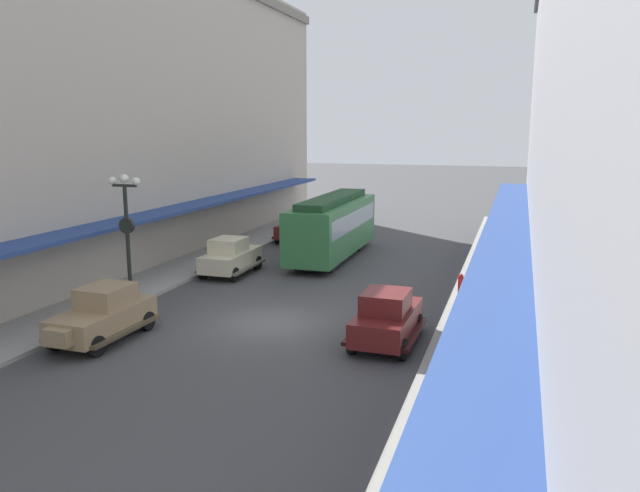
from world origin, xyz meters
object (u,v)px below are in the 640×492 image
object	(u,v)px
parked_car_4	(231,255)
fire_hydrant	(461,283)
pedestrian_1	(483,364)
parked_car_3	(298,226)
streetcar	(333,224)
parked_car_1	(322,216)
parked_car_0	(387,316)
parked_car_2	(103,313)
lamp_post_with_clock	(127,232)
pedestrian_0	(502,367)

from	to	relation	value
parked_car_4	fire_hydrant	distance (m)	11.16
fire_hydrant	pedestrian_1	bearing A→B (deg)	-81.66
parked_car_3	streetcar	xyz separation A→B (m)	(3.62, -4.37, 0.96)
parked_car_1	parked_car_4	bearing A→B (deg)	-90.46
parked_car_1	streetcar	xyz separation A→B (m)	(3.55, -9.22, 0.96)
parked_car_0	parked_car_4	bearing A→B (deg)	141.89
parked_car_0	parked_car_2	world-z (taller)	same
lamp_post_with_clock	pedestrian_1	xyz separation A→B (m)	(14.26, -4.95, -1.97)
parked_car_2	pedestrian_0	world-z (taller)	parked_car_2
parked_car_0	fire_hydrant	size ratio (longest dim) A/B	5.22
parked_car_2	lamp_post_with_clock	world-z (taller)	lamp_post_with_clock
parked_car_2	lamp_post_with_clock	size ratio (longest dim) A/B	0.83
parked_car_0	streetcar	bearing A→B (deg)	114.45
streetcar	lamp_post_with_clock	size ratio (longest dim) A/B	1.86
parked_car_4	pedestrian_1	size ratio (longest dim) A/B	2.56
parked_car_0	parked_car_4	distance (m)	11.87
parked_car_2	streetcar	world-z (taller)	streetcar
parked_car_4	streetcar	bearing A→B (deg)	54.51
pedestrian_0	fire_hydrant	bearing A→B (deg)	100.90
parked_car_4	pedestrian_1	world-z (taller)	parked_car_4
parked_car_0	parked_car_4	xyz separation A→B (m)	(-9.34, 7.33, 0.00)
fire_hydrant	parked_car_1	bearing A→B (deg)	126.43
parked_car_3	fire_hydrant	xyz separation A→B (m)	(11.09, -10.08, -0.38)
streetcar	pedestrian_0	world-z (taller)	streetcar
pedestrian_0	parked_car_0	bearing A→B (deg)	136.65
parked_car_4	pedestrian_1	xyz separation A→B (m)	(12.65, -10.89, 0.07)
pedestrian_0	parked_car_1	bearing A→B (deg)	117.24
parked_car_2	streetcar	size ratio (longest dim) A/B	0.45
parked_car_2	parked_car_3	xyz separation A→B (m)	(-0.08, 19.48, 0.00)
parked_car_1	fire_hydrant	size ratio (longest dim) A/B	5.26
parked_car_2	fire_hydrant	size ratio (longest dim) A/B	5.22
parked_car_2	parked_car_1	bearing A→B (deg)	90.02
parked_car_1	parked_car_4	world-z (taller)	same
parked_car_3	lamp_post_with_clock	size ratio (longest dim) A/B	0.83
parked_car_4	fire_hydrant	bearing A→B (deg)	-2.89
parked_car_4	fire_hydrant	xyz separation A→B (m)	(11.14, -0.56, -0.38)
parked_car_1	parked_car_4	size ratio (longest dim) A/B	1.01
parked_car_1	lamp_post_with_clock	distance (m)	20.48
parked_car_4	pedestrian_0	world-z (taller)	parked_car_4
parked_car_4	lamp_post_with_clock	bearing A→B (deg)	-105.21
streetcar	fire_hydrant	world-z (taller)	streetcar
fire_hydrant	lamp_post_with_clock	bearing A→B (deg)	-157.14
streetcar	lamp_post_with_clock	xyz separation A→B (m)	(-5.28, -11.08, 1.08)
parked_car_1	streetcar	bearing A→B (deg)	-68.93
parked_car_0	parked_car_3	bearing A→B (deg)	118.89
parked_car_2	lamp_post_with_clock	xyz separation A→B (m)	(-1.74, 4.03, 2.04)
parked_car_3	parked_car_4	world-z (taller)	same
parked_car_0	parked_car_1	xyz separation A→B (m)	(-9.22, 21.70, 0.00)
fire_hydrant	pedestrian_1	xyz separation A→B (m)	(1.51, -10.33, 0.45)
parked_car_1	parked_car_2	bearing A→B (deg)	-89.98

